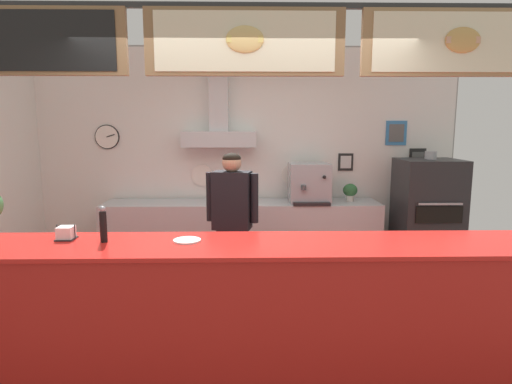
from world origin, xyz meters
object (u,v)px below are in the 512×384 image
at_px(napkin_holder, 66,233).
at_px(pizza_oven, 427,218).
at_px(espresso_machine, 309,183).
at_px(potted_sage, 350,191).
at_px(pepper_grinder, 103,224).
at_px(potted_rosemary, 237,194).
at_px(shop_worker, 232,228).
at_px(condiment_plate, 187,240).

bearing_deg(napkin_holder, pizza_oven, 30.10).
relative_size(espresso_machine, potted_sage, 2.22).
relative_size(potted_sage, pepper_grinder, 0.86).
bearing_deg(potted_rosemary, napkin_holder, -117.84).
height_order(pizza_oven, napkin_holder, pizza_oven).
relative_size(shop_worker, espresso_machine, 3.20).
relative_size(potted_rosemary, napkin_holder, 1.44).
bearing_deg(pepper_grinder, condiment_plate, 0.72).
distance_m(espresso_machine, potted_sage, 0.55).
xyz_separation_m(shop_worker, napkin_holder, (-1.19, -1.02, 0.21)).
relative_size(pizza_oven, potted_rosemary, 7.95).
bearing_deg(pizza_oven, espresso_machine, 171.76).
bearing_deg(espresso_machine, napkin_holder, -133.01).
height_order(potted_rosemary, condiment_plate, potted_rosemary).
bearing_deg(espresso_machine, shop_worker, -126.60).
relative_size(pepper_grinder, napkin_holder, 1.92).
bearing_deg(potted_rosemary, espresso_machine, -0.07).
height_order(espresso_machine, potted_rosemary, espresso_machine).
xyz_separation_m(shop_worker, potted_sage, (1.48, 1.32, 0.16)).
distance_m(pizza_oven, potted_sage, 0.99).
bearing_deg(potted_sage, napkin_holder, -138.75).
distance_m(pepper_grinder, napkin_holder, 0.32).
bearing_deg(pepper_grinder, espresso_machine, 52.25).
bearing_deg(pepper_grinder, shop_worker, 50.98).
distance_m(espresso_machine, pepper_grinder, 2.98).
bearing_deg(pepper_grinder, potted_rosemary, 69.06).
bearing_deg(potted_sage, pizza_oven, -16.51).
height_order(pizza_oven, potted_sage, pizza_oven).
xyz_separation_m(potted_rosemary, pepper_grinder, (-0.90, -2.35, 0.16)).
xyz_separation_m(potted_sage, pepper_grinder, (-2.36, -2.41, 0.14)).
bearing_deg(pepper_grinder, napkin_holder, 165.90).
bearing_deg(pizza_oven, potted_sage, 163.49).
bearing_deg(condiment_plate, potted_sage, 53.73).
height_order(shop_worker, potted_rosemary, shop_worker).
distance_m(shop_worker, espresso_machine, 1.59).
xyz_separation_m(potted_rosemary, napkin_holder, (-1.20, -2.28, 0.07)).
relative_size(potted_rosemary, pepper_grinder, 0.75).
height_order(napkin_holder, condiment_plate, napkin_holder).
xyz_separation_m(potted_rosemary, potted_sage, (1.46, 0.06, 0.02)).
relative_size(pizza_oven, pepper_grinder, 5.95).
distance_m(espresso_machine, napkin_holder, 3.12).
xyz_separation_m(napkin_holder, condiment_plate, (0.90, -0.07, -0.04)).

